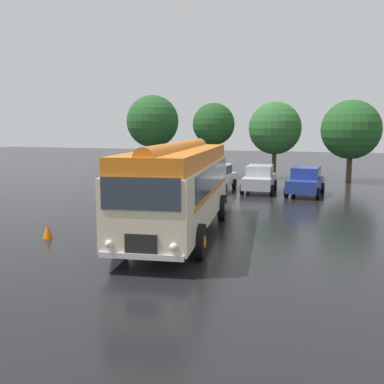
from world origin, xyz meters
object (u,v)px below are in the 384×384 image
object	(u,v)px
box_van	(173,167)
traffic_cone	(48,231)
car_mid_left	(259,178)
car_near_left	(216,177)
car_mid_right	(306,181)
vintage_bus	(179,184)

from	to	relation	value
box_van	traffic_cone	size ratio (longest dim) A/B	10.71
car_mid_left	box_van	distance (m)	5.84
car_near_left	traffic_cone	world-z (taller)	car_near_left
box_van	car_mid_right	bearing A→B (deg)	-3.19
car_mid_left	traffic_cone	xyz separation A→B (m)	(-5.16, -14.25, -0.57)
car_mid_left	vintage_bus	bearing A→B (deg)	-93.98
car_mid_left	car_mid_right	distance (m)	2.86
car_mid_right	traffic_cone	distance (m)	16.00
car_mid_right	traffic_cone	world-z (taller)	car_mid_right
box_van	traffic_cone	bearing A→B (deg)	-87.38
car_near_left	traffic_cone	bearing A→B (deg)	-99.96
car_mid_left	car_mid_right	xyz separation A→B (m)	(2.83, -0.40, 0.00)
vintage_bus	box_van	distance (m)	13.15
car_mid_left	traffic_cone	world-z (taller)	car_mid_left
vintage_bus	box_van	size ratio (longest dim) A/B	1.76
car_near_left	box_van	xyz separation A→B (m)	(-3.11, 0.38, 0.52)
car_mid_left	car_mid_right	size ratio (longest dim) A/B	1.01
car_mid_right	traffic_cone	size ratio (longest dim) A/B	7.77
car_mid_right	box_van	distance (m)	8.67
vintage_bus	car_near_left	size ratio (longest dim) A/B	2.46
vintage_bus	car_mid_left	world-z (taller)	vintage_bus
car_mid_right	box_van	xyz separation A→B (m)	(-8.64, 0.48, 0.52)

